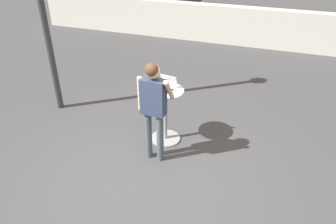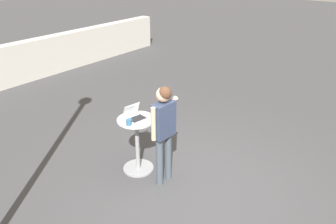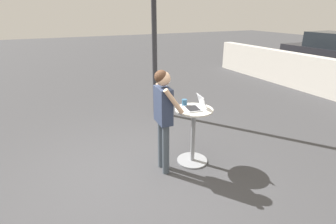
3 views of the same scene
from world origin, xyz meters
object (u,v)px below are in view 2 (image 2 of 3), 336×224
(laptop, at_px, (135,116))
(standing_person, at_px, (164,124))
(cafe_table, at_px, (137,142))
(coffee_mug, at_px, (129,122))

(laptop, relative_size, standing_person, 0.21)
(cafe_table, distance_m, standing_person, 0.75)
(cafe_table, xyz_separation_m, standing_person, (0.02, -0.56, 0.51))
(cafe_table, xyz_separation_m, laptop, (0.01, 0.03, 0.47))
(coffee_mug, xyz_separation_m, standing_person, (0.24, -0.50, 0.03))
(coffee_mug, relative_size, standing_person, 0.08)
(laptop, height_order, standing_person, standing_person)
(cafe_table, distance_m, laptop, 0.47)
(laptop, distance_m, coffee_mug, 0.25)
(laptop, bearing_deg, cafe_table, -107.85)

